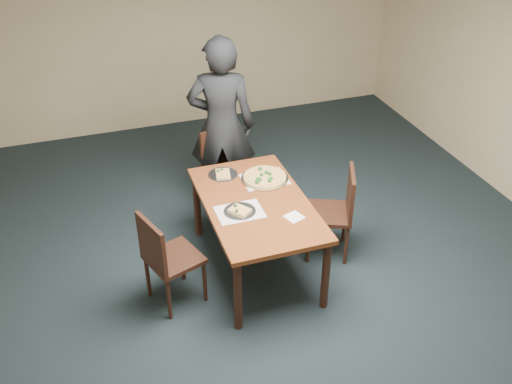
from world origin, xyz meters
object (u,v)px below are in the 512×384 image
object	(u,v)px
chair_left	(165,256)
slice_plate_far	(223,174)
chair_right	(337,208)
pizza_pan	(265,177)
diner	(222,126)
chair_far	(224,165)
dining_table	(256,210)
slice_plate_near	(240,211)

from	to	relation	value
chair_left	slice_plate_far	world-z (taller)	chair_left
chair_right	pizza_pan	world-z (taller)	chair_right
slice_plate_far	chair_left	bearing A→B (deg)	-134.40
chair_right	diner	world-z (taller)	diner
diner	pizza_pan	xyz separation A→B (m)	(0.18, -0.83, -0.18)
chair_right	diner	distance (m)	1.48
chair_right	diner	bearing A→B (deg)	-122.90
chair_far	pizza_pan	bearing A→B (deg)	-99.74
pizza_pan	dining_table	bearing A→B (deg)	-121.01
slice_plate_far	chair_far	bearing A→B (deg)	73.56
chair_right	slice_plate_near	distance (m)	1.02
chair_right	pizza_pan	bearing A→B (deg)	-96.66
pizza_pan	slice_plate_far	bearing A→B (deg)	150.17
dining_table	slice_plate_near	distance (m)	0.24
chair_left	pizza_pan	bearing A→B (deg)	-82.92
chair_far	slice_plate_near	world-z (taller)	chair_far
chair_left	diner	bearing A→B (deg)	-52.58
dining_table	slice_plate_far	xyz separation A→B (m)	(-0.15, 0.53, 0.10)
pizza_pan	chair_left	bearing A→B (deg)	-153.58
dining_table	pizza_pan	world-z (taller)	pizza_pan
chair_far	chair_right	world-z (taller)	same
dining_table	chair_right	world-z (taller)	chair_right
chair_left	slice_plate_far	bearing A→B (deg)	-63.74
chair_left	chair_right	distance (m)	1.69
pizza_pan	slice_plate_far	xyz separation A→B (m)	(-0.35, 0.20, -0.01)
diner	pizza_pan	bearing A→B (deg)	120.61
chair_far	chair_left	world-z (taller)	same
chair_left	slice_plate_near	bearing A→B (deg)	-101.54
chair_left	dining_table	bearing A→B (deg)	-96.26
diner	slice_plate_near	size ratio (longest dim) A/B	6.80
diner	dining_table	bearing A→B (deg)	107.45
chair_far	diner	size ratio (longest dim) A/B	0.48
pizza_pan	slice_plate_near	bearing A→B (deg)	-131.26
diner	slice_plate_far	size ratio (longest dim) A/B	6.80
chair_far	pizza_pan	xyz separation A→B (m)	(0.18, -0.78, 0.26)
chair_far	slice_plate_near	size ratio (longest dim) A/B	3.25
diner	slice_plate_near	distance (m)	1.30
diner	pizza_pan	world-z (taller)	diner
chair_far	chair_right	size ratio (longest dim) A/B	1.00
chair_far	slice_plate_far	xyz separation A→B (m)	(-0.17, -0.58, 0.25)
dining_table	slice_plate_far	distance (m)	0.56
diner	slice_plate_near	xyz separation A→B (m)	(-0.20, -1.27, -0.19)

